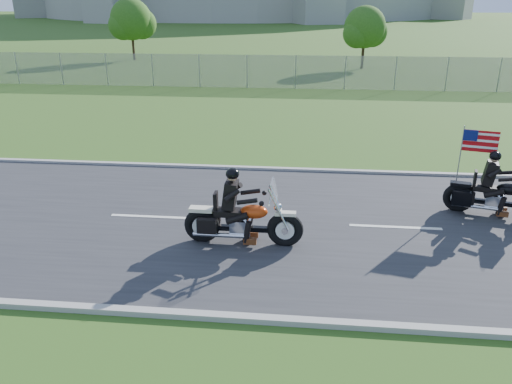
# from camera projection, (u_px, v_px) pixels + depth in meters

# --- Properties ---
(ground) EXTENTS (420.00, 420.00, 0.00)m
(ground) POSITION_uv_depth(u_px,v_px,m) (232.00, 222.00, 12.44)
(ground) COLOR #334B17
(ground) RESTS_ON ground
(road) EXTENTS (120.00, 8.00, 0.04)m
(road) POSITION_uv_depth(u_px,v_px,m) (232.00, 221.00, 12.44)
(road) COLOR #28282B
(road) RESTS_ON ground
(curb_north) EXTENTS (120.00, 0.18, 0.12)m
(curb_north) POSITION_uv_depth(u_px,v_px,m) (250.00, 168.00, 16.18)
(curb_north) COLOR #9E9B93
(curb_north) RESTS_ON ground
(curb_south) EXTENTS (120.00, 0.18, 0.12)m
(curb_south) POSITION_uv_depth(u_px,v_px,m) (197.00, 316.00, 8.67)
(curb_south) COLOR #9E9B93
(curb_south) RESTS_ON ground
(fence) EXTENTS (60.00, 0.03, 2.00)m
(fence) POSITION_uv_depth(u_px,v_px,m) (199.00, 71.00, 31.10)
(fence) COLOR gray
(fence) RESTS_ON ground
(tree_fence_near) EXTENTS (3.52, 3.28, 4.75)m
(tree_fence_near) POSITION_uv_depth(u_px,v_px,m) (365.00, 29.00, 38.64)
(tree_fence_near) COLOR #382316
(tree_fence_near) RESTS_ON ground
(tree_fence_mid) EXTENTS (3.96, 3.69, 5.30)m
(tree_fence_mid) POSITION_uv_depth(u_px,v_px,m) (132.00, 22.00, 44.14)
(tree_fence_mid) COLOR #382316
(tree_fence_mid) RESTS_ON ground
(motorcycle_lead) EXTENTS (2.70, 0.64, 1.82)m
(motorcycle_lead) POSITION_uv_depth(u_px,v_px,m) (241.00, 221.00, 11.10)
(motorcycle_lead) COLOR black
(motorcycle_lead) RESTS_ON ground
(motorcycle_follow) EXTENTS (2.53, 1.11, 2.14)m
(motorcycle_follow) POSITION_uv_depth(u_px,v_px,m) (497.00, 195.00, 12.53)
(motorcycle_follow) COLOR black
(motorcycle_follow) RESTS_ON ground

